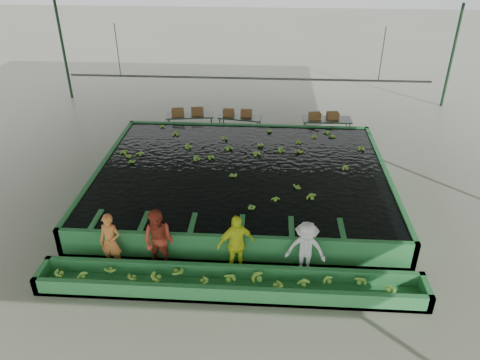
# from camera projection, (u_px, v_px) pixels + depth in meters

# --- Properties ---
(ground) EXTENTS (80.00, 80.00, 0.00)m
(ground) POSITION_uv_depth(u_px,v_px,m) (239.00, 214.00, 15.24)
(ground) COLOR gray
(ground) RESTS_ON ground
(shed_roof) EXTENTS (20.00, 22.00, 0.04)m
(shed_roof) POSITION_uv_depth(u_px,v_px,m) (239.00, 62.00, 12.79)
(shed_roof) COLOR gray
(shed_roof) RESTS_ON shed_posts
(shed_posts) EXTENTS (20.00, 22.00, 5.00)m
(shed_posts) POSITION_uv_depth(u_px,v_px,m) (239.00, 145.00, 14.02)
(shed_posts) COLOR #1A3A21
(shed_posts) RESTS_ON ground
(flotation_tank) EXTENTS (10.00, 8.00, 0.90)m
(flotation_tank) POSITION_uv_depth(u_px,v_px,m) (242.00, 180.00, 16.33)
(flotation_tank) COLOR #2C803F
(flotation_tank) RESTS_ON ground
(tank_water) EXTENTS (9.70, 7.70, 0.00)m
(tank_water) POSITION_uv_depth(u_px,v_px,m) (242.00, 170.00, 16.13)
(tank_water) COLOR black
(tank_water) RESTS_ON flotation_tank
(sorting_trough) EXTENTS (10.00, 1.00, 0.50)m
(sorting_trough) POSITION_uv_depth(u_px,v_px,m) (230.00, 284.00, 11.99)
(sorting_trough) COLOR #2C803F
(sorting_trough) RESTS_ON ground
(cableway_rail) EXTENTS (0.08, 0.08, 14.00)m
(cableway_rail) POSITION_uv_depth(u_px,v_px,m) (247.00, 78.00, 18.12)
(cableway_rail) COLOR #59605B
(cableway_rail) RESTS_ON shed_roof
(rail_hanger_left) EXTENTS (0.04, 0.04, 2.00)m
(rail_hanger_left) POSITION_uv_depth(u_px,v_px,m) (118.00, 50.00, 17.91)
(rail_hanger_left) COLOR #59605B
(rail_hanger_left) RESTS_ON shed_roof
(rail_hanger_right) EXTENTS (0.04, 0.04, 2.00)m
(rail_hanger_right) POSITION_uv_depth(u_px,v_px,m) (382.00, 55.00, 17.34)
(rail_hanger_right) COLOR #59605B
(rail_hanger_right) RESTS_ON shed_roof
(worker_a) EXTENTS (0.66, 0.48, 1.66)m
(worker_a) POSITION_uv_depth(u_px,v_px,m) (111.00, 242.00, 12.59)
(worker_a) COLOR orange
(worker_a) RESTS_ON ground
(worker_b) EXTENTS (1.05, 0.91, 1.84)m
(worker_b) POSITION_uv_depth(u_px,v_px,m) (159.00, 241.00, 12.47)
(worker_b) COLOR #A33723
(worker_b) RESTS_ON ground
(worker_c) EXTENTS (1.14, 0.83, 1.79)m
(worker_c) POSITION_uv_depth(u_px,v_px,m) (236.00, 245.00, 12.36)
(worker_c) COLOR #EBFF23
(worker_c) RESTS_ON ground
(worker_d) EXTENTS (1.13, 0.73, 1.65)m
(worker_d) POSITION_uv_depth(u_px,v_px,m) (306.00, 250.00, 12.29)
(worker_d) COLOR silver
(worker_d) RESTS_ON ground
(packing_table_left) EXTENTS (2.16, 1.12, 0.94)m
(packing_table_left) POSITION_uv_depth(u_px,v_px,m) (190.00, 124.00, 20.63)
(packing_table_left) COLOR #59605B
(packing_table_left) RESTS_ON ground
(packing_table_mid) EXTENTS (1.95, 1.03, 0.85)m
(packing_table_mid) POSITION_uv_depth(u_px,v_px,m) (240.00, 125.00, 20.64)
(packing_table_mid) COLOR #59605B
(packing_table_mid) RESTS_ON ground
(packing_table_right) EXTENTS (2.06, 0.85, 0.93)m
(packing_table_right) POSITION_uv_depth(u_px,v_px,m) (326.00, 129.00, 20.19)
(packing_table_right) COLOR #59605B
(packing_table_right) RESTS_ON ground
(box_stack_left) EXTENTS (1.42, 0.62, 0.29)m
(box_stack_left) POSITION_uv_depth(u_px,v_px,m) (188.00, 115.00, 20.33)
(box_stack_left) COLOR brown
(box_stack_left) RESTS_ON packing_table_left
(box_stack_mid) EXTENTS (1.26, 0.36, 0.27)m
(box_stack_mid) POSITION_uv_depth(u_px,v_px,m) (237.00, 116.00, 20.51)
(box_stack_mid) COLOR brown
(box_stack_mid) RESTS_ON packing_table_mid
(box_stack_right) EXTENTS (1.30, 0.53, 0.27)m
(box_stack_right) POSITION_uv_depth(u_px,v_px,m) (324.00, 119.00, 19.98)
(box_stack_right) COLOR brown
(box_stack_right) RESTS_ON packing_table_right
(floating_bananas) EXTENTS (8.24, 5.62, 0.11)m
(floating_bananas) POSITION_uv_depth(u_px,v_px,m) (243.00, 159.00, 16.83)
(floating_bananas) COLOR #80C83E
(floating_bananas) RESTS_ON tank_water
(trough_bananas) EXTENTS (9.52, 0.63, 0.13)m
(trough_bananas) POSITION_uv_depth(u_px,v_px,m) (230.00, 279.00, 11.92)
(trough_bananas) COLOR #80C83E
(trough_bananas) RESTS_ON sorting_trough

